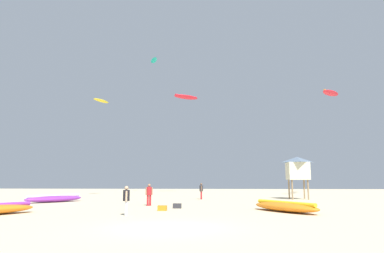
# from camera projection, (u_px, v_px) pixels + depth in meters

# --- Properties ---
(ground_plane) EXTENTS (120.00, 120.00, 0.00)m
(ground_plane) POSITION_uv_depth(u_px,v_px,m) (168.00, 228.00, 14.58)
(ground_plane) COLOR beige
(person_foreground) EXTENTS (0.36, 0.51, 1.58)m
(person_foreground) POSITION_uv_depth(u_px,v_px,m) (126.00, 198.00, 19.56)
(person_foreground) COLOR silver
(person_foreground) RESTS_ON ground
(person_midground) EXTENTS (0.51, 0.36, 1.60)m
(person_midground) POSITION_uv_depth(u_px,v_px,m) (149.00, 193.00, 26.94)
(person_midground) COLOR #B21E23
(person_midground) RESTS_ON ground
(person_left) EXTENTS (0.36, 0.52, 1.58)m
(person_left) POSITION_uv_depth(u_px,v_px,m) (201.00, 190.00, 35.55)
(person_left) COLOR #B21E23
(person_left) RESTS_ON ground
(kite_grounded_mid) EXTENTS (4.01, 5.28, 0.63)m
(kite_grounded_mid) POSITION_uv_depth(u_px,v_px,m) (285.00, 207.00, 21.78)
(kite_grounded_mid) COLOR orange
(kite_grounded_mid) RESTS_ON ground
(kite_grounded_far) EXTENTS (4.27, 5.18, 0.63)m
(kite_grounded_far) POSITION_uv_depth(u_px,v_px,m) (54.00, 199.00, 31.06)
(kite_grounded_far) COLOR purple
(kite_grounded_far) RESTS_ON ground
(lifeguard_tower) EXTENTS (2.30, 2.30, 4.15)m
(lifeguard_tower) POSITION_uv_depth(u_px,v_px,m) (297.00, 168.00, 35.86)
(lifeguard_tower) COLOR #8C704C
(lifeguard_tower) RESTS_ON ground
(cooler_box) EXTENTS (0.56, 0.36, 0.32)m
(cooler_box) POSITION_uv_depth(u_px,v_px,m) (177.00, 206.00, 24.45)
(cooler_box) COLOR #2D2D33
(cooler_box) RESTS_ON ground
(gear_bag) EXTENTS (0.56, 0.36, 0.32)m
(gear_bag) POSITION_uv_depth(u_px,v_px,m) (162.00, 208.00, 22.58)
(gear_bag) COLOR orange
(gear_bag) RESTS_ON ground
(kite_aloft_0) EXTENTS (2.98, 3.01, 0.63)m
(kite_aloft_0) POSITION_uv_depth(u_px,v_px,m) (331.00, 93.00, 41.74)
(kite_aloft_0) COLOR red
(kite_aloft_1) EXTENTS (1.62, 2.73, 0.28)m
(kite_aloft_1) POSITION_uv_depth(u_px,v_px,m) (101.00, 101.00, 43.27)
(kite_aloft_1) COLOR yellow
(kite_aloft_3) EXTENTS (1.65, 2.42, 0.58)m
(kite_aloft_3) POSITION_uv_depth(u_px,v_px,m) (154.00, 60.00, 53.15)
(kite_aloft_3) COLOR #19B29E
(kite_aloft_4) EXTENTS (3.87, 3.26, 0.65)m
(kite_aloft_4) POSITION_uv_depth(u_px,v_px,m) (186.00, 97.00, 52.54)
(kite_aloft_4) COLOR red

